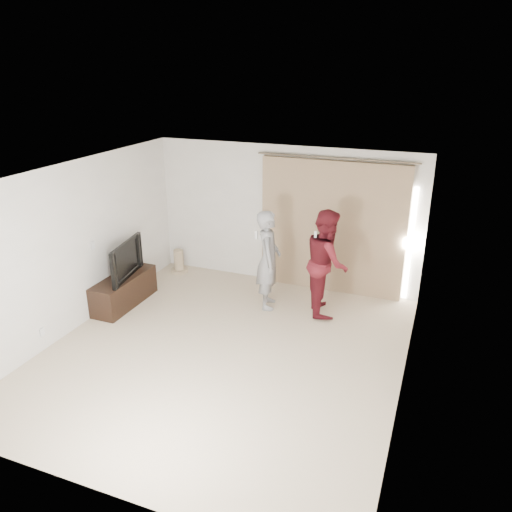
{
  "coord_description": "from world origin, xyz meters",
  "views": [
    {
      "loc": [
        2.72,
        -5.67,
        3.96
      ],
      "look_at": [
        0.03,
        1.2,
        1.08
      ],
      "focal_mm": 35.0,
      "sensor_mm": 36.0,
      "label": 1
    }
  ],
  "objects_px": {
    "tv_console": "(124,290)",
    "person_man": "(268,260)",
    "tv": "(121,259)",
    "person_woman": "(327,262)"
  },
  "relations": [
    {
      "from": "person_woman",
      "to": "person_man",
      "type": "bearing_deg",
      "value": -169.76
    },
    {
      "from": "tv_console",
      "to": "tv",
      "type": "height_order",
      "value": "tv"
    },
    {
      "from": "person_man",
      "to": "tv",
      "type": "bearing_deg",
      "value": -160.11
    },
    {
      "from": "tv_console",
      "to": "person_man",
      "type": "distance_m",
      "value": 2.57
    },
    {
      "from": "tv_console",
      "to": "person_man",
      "type": "height_order",
      "value": "person_man"
    },
    {
      "from": "tv",
      "to": "person_man",
      "type": "bearing_deg",
      "value": -80.15
    },
    {
      "from": "tv",
      "to": "person_woman",
      "type": "height_order",
      "value": "person_woman"
    },
    {
      "from": "tv_console",
      "to": "person_woman",
      "type": "height_order",
      "value": "person_woman"
    },
    {
      "from": "tv",
      "to": "person_man",
      "type": "height_order",
      "value": "person_man"
    },
    {
      "from": "tv_console",
      "to": "tv",
      "type": "distance_m",
      "value": 0.58
    }
  ]
}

